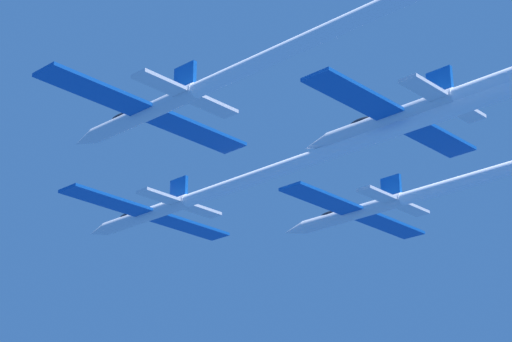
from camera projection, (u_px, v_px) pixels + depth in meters
name	position (u px, v px, depth m)	size (l,w,h in m)	color
jet_lead	(242.00, 181.00, 86.95)	(19.85, 52.81, 3.29)	silver
jet_left_wing	(244.00, 69.00, 69.51)	(19.85, 47.51, 3.29)	silver
jet_right_wing	(477.00, 178.00, 86.06)	(19.85, 54.44, 3.29)	silver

